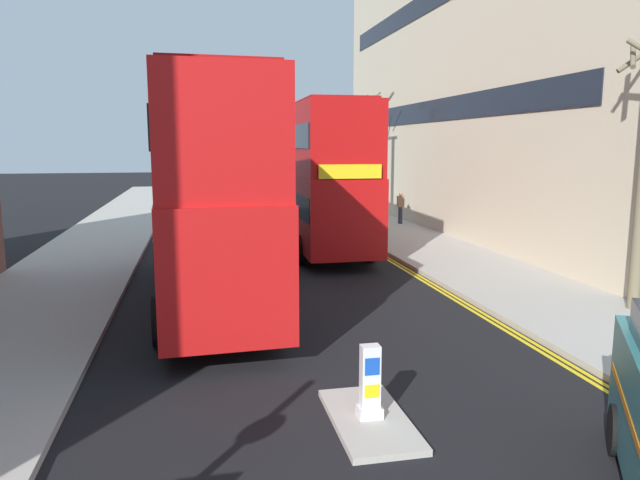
% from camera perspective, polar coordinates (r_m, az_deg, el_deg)
% --- Properties ---
extents(sidewalk_right, '(4.00, 80.00, 0.14)m').
position_cam_1_polar(sidewalk_right, '(21.28, 13.19, -1.96)').
color(sidewalk_right, '#ADA89E').
rests_on(sidewalk_right, ground).
extents(sidewalk_left, '(4.00, 80.00, 0.14)m').
position_cam_1_polar(sidewalk_left, '(19.76, -23.53, -3.35)').
color(sidewalk_left, '#ADA89E').
rests_on(sidewalk_left, ground).
extents(kerb_line_outer, '(0.10, 56.00, 0.01)m').
position_cam_1_polar(kerb_line_outer, '(18.67, 9.91, -3.61)').
color(kerb_line_outer, yellow).
rests_on(kerb_line_outer, ground).
extents(kerb_line_inner, '(0.10, 56.00, 0.01)m').
position_cam_1_polar(kerb_line_inner, '(18.61, 9.45, -3.64)').
color(kerb_line_inner, yellow).
rests_on(kerb_line_inner, ground).
extents(traffic_island, '(1.10, 2.20, 0.10)m').
position_cam_1_polar(traffic_island, '(9.18, 4.82, -17.01)').
color(traffic_island, '#ADA89E').
rests_on(traffic_island, ground).
extents(keep_left_bollard, '(0.36, 0.28, 1.11)m').
position_cam_1_polar(keep_left_bollard, '(8.95, 4.87, -13.80)').
color(keep_left_bollard, silver).
rests_on(keep_left_bollard, traffic_island).
extents(double_decker_bus_away, '(3.16, 10.90, 5.64)m').
position_cam_1_polar(double_decker_bus_away, '(15.55, -10.93, 5.09)').
color(double_decker_bus_away, red).
rests_on(double_decker_bus_away, ground).
extents(double_decker_bus_oncoming, '(2.91, 10.84, 5.64)m').
position_cam_1_polar(double_decker_bus_oncoming, '(23.54, -0.22, 6.60)').
color(double_decker_bus_oncoming, '#B20F0F').
rests_on(double_decker_bus_oncoming, ground).
extents(pedestrian_far, '(0.34, 0.22, 1.62)m').
position_cam_1_polar(pedestrian_far, '(30.15, 7.82, 3.19)').
color(pedestrian_far, '#2D2D38').
rests_on(pedestrian_far, sidewalk_right).
extents(street_tree_near, '(1.58, 1.58, 6.77)m').
position_cam_1_polar(street_tree_near, '(31.26, 5.61, 7.87)').
color(street_tree_near, '#6B6047').
rests_on(street_tree_near, sidewalk_right).
extents(street_tree_far, '(1.63, 1.80, 5.41)m').
position_cam_1_polar(street_tree_far, '(42.71, -1.04, 7.36)').
color(street_tree_far, '#6B6047').
rests_on(street_tree_far, sidewalk_right).
extents(townhouse_terrace_right, '(10.08, 28.00, 14.94)m').
position_cam_1_polar(townhouse_terrace_right, '(31.36, 19.44, 14.87)').
color(townhouse_terrace_right, beige).
rests_on(townhouse_terrace_right, ground).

